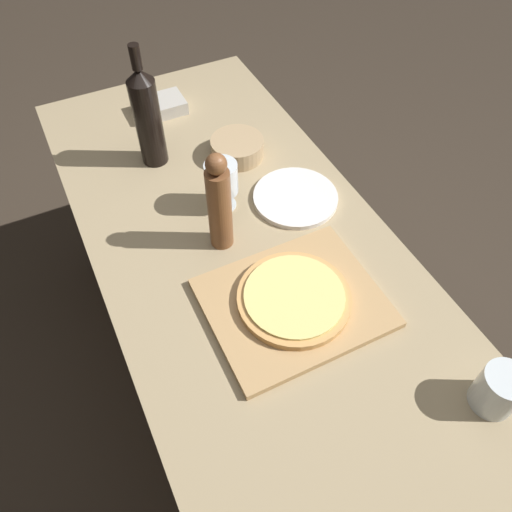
% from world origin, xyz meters
% --- Properties ---
extents(ground_plane, '(12.00, 12.00, 0.00)m').
position_xyz_m(ground_plane, '(0.00, 0.00, 0.00)').
color(ground_plane, '#382D23').
extents(dining_table, '(0.73, 1.72, 0.77)m').
position_xyz_m(dining_table, '(0.00, 0.00, 0.67)').
color(dining_table, '#9E8966').
rests_on(dining_table, ground_plane).
extents(cutting_board, '(0.39, 0.33, 0.02)m').
position_xyz_m(cutting_board, '(0.02, -0.20, 0.78)').
color(cutting_board, tan).
rests_on(cutting_board, dining_table).
extents(pizza, '(0.26, 0.26, 0.02)m').
position_xyz_m(pizza, '(0.02, -0.20, 0.80)').
color(pizza, tan).
rests_on(pizza, cutting_board).
extents(wine_bottle, '(0.08, 0.08, 0.36)m').
position_xyz_m(wine_bottle, '(-0.09, 0.43, 0.92)').
color(wine_bottle, black).
rests_on(wine_bottle, dining_table).
extents(pepper_mill, '(0.06, 0.06, 0.28)m').
position_xyz_m(pepper_mill, '(-0.05, 0.05, 0.91)').
color(pepper_mill, brown).
rests_on(pepper_mill, dining_table).
extents(wine_glass, '(0.09, 0.09, 0.14)m').
position_xyz_m(wine_glass, '(0.01, 0.17, 0.87)').
color(wine_glass, silver).
rests_on(wine_glass, dining_table).
extents(small_bowl, '(0.16, 0.16, 0.06)m').
position_xyz_m(small_bowl, '(0.13, 0.34, 0.80)').
color(small_bowl, tan).
rests_on(small_bowl, dining_table).
extents(drinking_tumbler, '(0.09, 0.09, 0.10)m').
position_xyz_m(drinking_tumbler, '(0.27, -0.58, 0.82)').
color(drinking_tumbler, silver).
rests_on(drinking_tumbler, dining_table).
extents(dinner_plate, '(0.23, 0.23, 0.01)m').
position_xyz_m(dinner_plate, '(0.20, 0.10, 0.78)').
color(dinner_plate, white).
rests_on(dinner_plate, dining_table).
extents(food_container, '(0.15, 0.11, 0.04)m').
position_xyz_m(food_container, '(-0.00, 0.65, 0.79)').
color(food_container, '#BCB7AD').
rests_on(food_container, dining_table).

